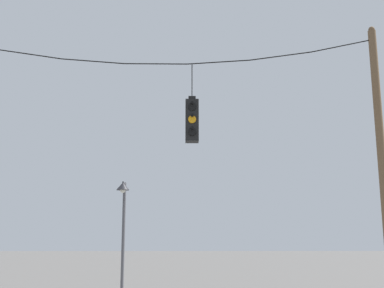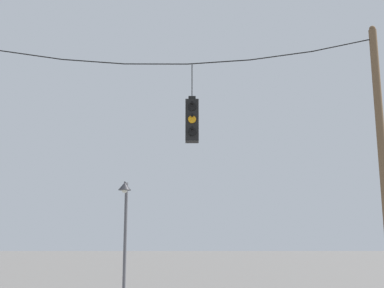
% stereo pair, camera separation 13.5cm
% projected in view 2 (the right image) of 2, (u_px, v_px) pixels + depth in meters
% --- Properties ---
extents(utility_pole_right, '(0.21, 0.21, 8.09)m').
position_uv_depth(utility_pole_right, '(384.00, 175.00, 12.20)').
color(utility_pole_right, brown).
rests_on(utility_pole_right, ground_plane).
extents(span_wire, '(11.66, 0.03, 0.76)m').
position_uv_depth(span_wire, '(156.00, 55.00, 12.79)').
color(span_wire, black).
extents(traffic_light_near_left_pole, '(0.34, 0.58, 2.12)m').
position_uv_depth(traffic_light_near_left_pole, '(192.00, 120.00, 12.44)').
color(traffic_light_near_left_pole, black).
extents(street_lamp, '(0.48, 0.82, 4.54)m').
position_uv_depth(street_lamp, '(125.00, 213.00, 17.68)').
color(street_lamp, '#515156').
rests_on(street_lamp, ground_plane).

